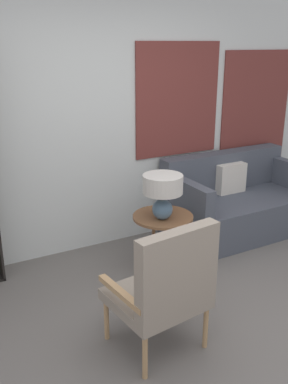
{
  "coord_description": "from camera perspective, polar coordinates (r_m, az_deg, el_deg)",
  "views": [
    {
      "loc": [
        -1.59,
        -1.92,
        2.07
      ],
      "look_at": [
        0.02,
        1.0,
        0.9
      ],
      "focal_mm": 40.0,
      "sensor_mm": 36.0,
      "label": 1
    }
  ],
  "objects": [
    {
      "name": "side_table",
      "position": [
        3.96,
        2.53,
        -3.92
      ],
      "size": [
        0.56,
        0.56,
        0.57
      ],
      "color": "brown",
      "rests_on": "ground_plane"
    },
    {
      "name": "couch",
      "position": [
        5.01,
        12.19,
        -1.5
      ],
      "size": [
        1.63,
        0.86,
        0.87
      ],
      "color": "#474C56",
      "rests_on": "ground_plane"
    },
    {
      "name": "table_lamp",
      "position": [
        3.76,
        2.51,
        0.27
      ],
      "size": [
        0.36,
        0.36,
        0.41
      ],
      "color": "slate",
      "rests_on": "side_table"
    },
    {
      "name": "ground_plane",
      "position": [
        3.24,
        8.88,
        -20.66
      ],
      "size": [
        14.0,
        14.0,
        0.0
      ],
      "primitive_type": "plane",
      "color": "#66605B"
    },
    {
      "name": "armchair",
      "position": [
        2.92,
        3.04,
        -12.23
      ],
      "size": [
        0.67,
        0.63,
        0.98
      ],
      "color": "tan",
      "rests_on": "ground_plane"
    },
    {
      "name": "wall_back",
      "position": [
        4.34,
        -5.96,
        9.72
      ],
      "size": [
        6.4,
        0.08,
        2.7
      ],
      "color": "silver",
      "rests_on": "ground_plane"
    }
  ]
}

